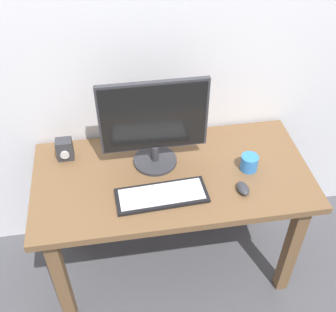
{
  "coord_description": "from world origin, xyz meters",
  "views": [
    {
      "loc": [
        -0.25,
        -1.45,
        2.18
      ],
      "look_at": [
        -0.02,
        0.0,
        0.87
      ],
      "focal_mm": 44.76,
      "sensor_mm": 36.0,
      "label": 1
    }
  ],
  "objects_px": {
    "desk": "(172,190)",
    "mouse": "(243,188)",
    "monitor": "(154,123)",
    "audio_controller": "(65,149)",
    "coffee_mug": "(249,163)",
    "keyboard_primary": "(162,195)"
  },
  "relations": [
    {
      "from": "audio_controller",
      "to": "coffee_mug",
      "type": "distance_m",
      "value": 0.92
    },
    {
      "from": "mouse",
      "to": "audio_controller",
      "type": "bearing_deg",
      "value": 149.23
    },
    {
      "from": "desk",
      "to": "monitor",
      "type": "relative_size",
      "value": 2.64
    },
    {
      "from": "desk",
      "to": "audio_controller",
      "type": "bearing_deg",
      "value": 158.71
    },
    {
      "from": "keyboard_primary",
      "to": "mouse",
      "type": "bearing_deg",
      "value": -3.66
    },
    {
      "from": "audio_controller",
      "to": "keyboard_primary",
      "type": "bearing_deg",
      "value": -37.83
    },
    {
      "from": "audio_controller",
      "to": "coffee_mug",
      "type": "height_order",
      "value": "audio_controller"
    },
    {
      "from": "desk",
      "to": "mouse",
      "type": "height_order",
      "value": "mouse"
    },
    {
      "from": "monitor",
      "to": "coffee_mug",
      "type": "height_order",
      "value": "monitor"
    },
    {
      "from": "audio_controller",
      "to": "monitor",
      "type": "bearing_deg",
      "value": -11.82
    },
    {
      "from": "monitor",
      "to": "mouse",
      "type": "relative_size",
      "value": 5.88
    },
    {
      "from": "desk",
      "to": "keyboard_primary",
      "type": "height_order",
      "value": "keyboard_primary"
    },
    {
      "from": "desk",
      "to": "audio_controller",
      "type": "xyz_separation_m",
      "value": [
        -0.51,
        0.2,
        0.17
      ]
    },
    {
      "from": "monitor",
      "to": "keyboard_primary",
      "type": "distance_m",
      "value": 0.34
    },
    {
      "from": "keyboard_primary",
      "to": "coffee_mug",
      "type": "xyz_separation_m",
      "value": [
        0.45,
        0.12,
        0.03
      ]
    },
    {
      "from": "mouse",
      "to": "audio_controller",
      "type": "height_order",
      "value": "audio_controller"
    },
    {
      "from": "desk",
      "to": "mouse",
      "type": "xyz_separation_m",
      "value": [
        0.31,
        -0.17,
        0.13
      ]
    },
    {
      "from": "mouse",
      "to": "coffee_mug",
      "type": "relative_size",
      "value": 1.03
    },
    {
      "from": "monitor",
      "to": "audio_controller",
      "type": "xyz_separation_m",
      "value": [
        -0.44,
        0.09,
        -0.18
      ]
    },
    {
      "from": "mouse",
      "to": "coffee_mug",
      "type": "bearing_deg",
      "value": 56.69
    },
    {
      "from": "monitor",
      "to": "mouse",
      "type": "bearing_deg",
      "value": -35.97
    },
    {
      "from": "keyboard_primary",
      "to": "mouse",
      "type": "distance_m",
      "value": 0.38
    }
  ]
}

